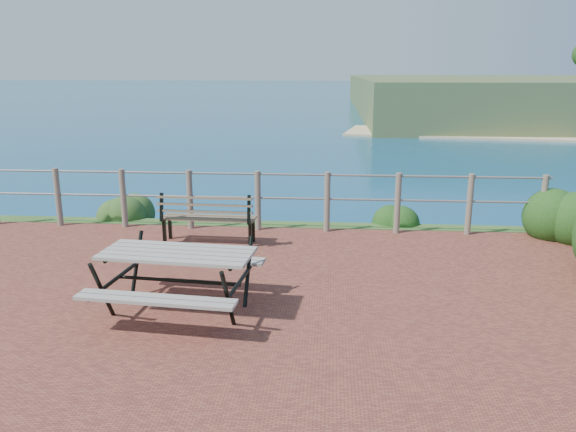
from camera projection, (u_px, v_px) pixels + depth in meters
name	position (u px, v px, depth m)	size (l,w,h in m)	color
ground	(219.00, 314.00, 6.23)	(10.00, 7.00, 0.12)	brown
ocean	(330.00, 77.00, 199.14)	(1200.00, 1200.00, 0.00)	#145D7D
safety_railing	(258.00, 198.00, 9.32)	(9.40, 0.10, 1.00)	#6B5B4C
picnic_table	(178.00, 275.00, 6.16)	(1.70, 1.42, 0.69)	#9E978E
park_bench	(208.00, 210.00, 8.61)	(1.46, 0.42, 0.82)	brown
shrub_right_edge	(558.00, 237.00, 9.10)	(0.94, 0.94, 1.35)	#133E13
shrub_lip_west	(121.00, 215.00, 10.47)	(0.83, 0.83, 0.59)	#2C521E
shrub_lip_east	(398.00, 222.00, 10.02)	(0.74, 0.74, 0.47)	#133E13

